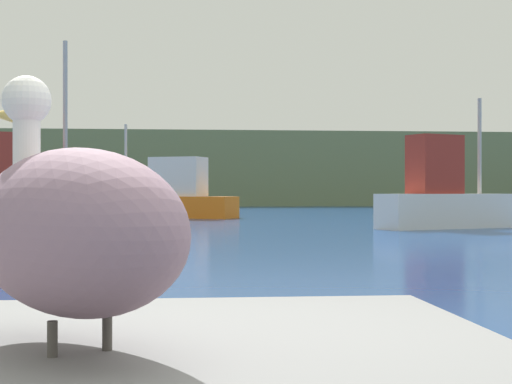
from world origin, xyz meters
name	(u,v)px	position (x,y,z in m)	size (l,w,h in m)	color
hillside_backdrop	(183,171)	(0.00, 67.43, 2.88)	(140.00, 16.96, 5.76)	#6B7A51
pelican	(71,228)	(-0.98, -0.20, 0.99)	(0.97, 1.28, 0.86)	gray
fishing_boat_orange	(169,197)	(-0.95, 32.44, 0.89)	(6.30, 4.16, 4.03)	orange
fishing_boat_red	(1,199)	(-5.08, 18.73, 0.91)	(5.66, 3.91, 5.10)	red
fishing_boat_white	(443,197)	(7.31, 21.36, 0.96)	(4.61, 2.83, 3.99)	white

